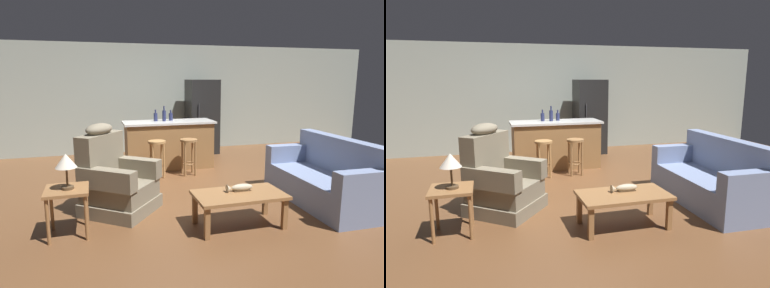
# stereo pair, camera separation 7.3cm
# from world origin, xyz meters

# --- Properties ---
(ground_plane) EXTENTS (12.00, 12.00, 0.00)m
(ground_plane) POSITION_xyz_m (0.00, 0.00, 0.00)
(ground_plane) COLOR brown
(back_wall) EXTENTS (12.00, 0.05, 2.60)m
(back_wall) POSITION_xyz_m (0.00, 3.12, 1.30)
(back_wall) COLOR #939E93
(back_wall) RESTS_ON ground_plane
(coffee_table) EXTENTS (1.10, 0.60, 0.42)m
(coffee_table) POSITION_xyz_m (0.21, -1.65, 0.36)
(coffee_table) COLOR olive
(coffee_table) RESTS_ON ground_plane
(fish_figurine) EXTENTS (0.34, 0.10, 0.10)m
(fish_figurine) POSITION_xyz_m (0.24, -1.58, 0.46)
(fish_figurine) COLOR #4C3823
(fish_figurine) RESTS_ON coffee_table
(couch) EXTENTS (0.87, 1.91, 0.94)m
(couch) POSITION_xyz_m (1.77, -1.22, 0.34)
(couch) COLOR #707FA3
(couch) RESTS_ON ground_plane
(recliner_near_lamp) EXTENTS (1.18, 1.18, 1.20)m
(recliner_near_lamp) POSITION_xyz_m (-1.21, -0.72, 0.42)
(recliner_near_lamp) COLOR #756B56
(recliner_near_lamp) RESTS_ON ground_plane
(end_table) EXTENTS (0.48, 0.48, 0.56)m
(end_table) POSITION_xyz_m (-1.78, -1.32, 0.46)
(end_table) COLOR olive
(end_table) RESTS_ON ground_plane
(table_lamp) EXTENTS (0.24, 0.24, 0.41)m
(table_lamp) POSITION_xyz_m (-1.77, -1.34, 0.87)
(table_lamp) COLOR #4C3823
(table_lamp) RESTS_ON end_table
(kitchen_island) EXTENTS (1.80, 0.70, 0.95)m
(kitchen_island) POSITION_xyz_m (0.00, 1.35, 0.48)
(kitchen_island) COLOR olive
(kitchen_island) RESTS_ON ground_plane
(bar_stool_left) EXTENTS (0.32, 0.32, 0.68)m
(bar_stool_left) POSITION_xyz_m (-0.36, 0.72, 0.47)
(bar_stool_left) COLOR #A87A47
(bar_stool_left) RESTS_ON ground_plane
(bar_stool_right) EXTENTS (0.32, 0.32, 0.68)m
(bar_stool_right) POSITION_xyz_m (0.24, 0.72, 0.47)
(bar_stool_right) COLOR olive
(bar_stool_right) RESTS_ON ground_plane
(refrigerator) EXTENTS (0.70, 0.69, 1.76)m
(refrigerator) POSITION_xyz_m (1.09, 2.55, 0.88)
(refrigerator) COLOR black
(refrigerator) RESTS_ON ground_plane
(bottle_tall_green) EXTENTS (0.08, 0.08, 0.23)m
(bottle_tall_green) POSITION_xyz_m (-0.25, 1.42, 1.04)
(bottle_tall_green) COLOR #23284C
(bottle_tall_green) RESTS_ON kitchen_island
(bottle_short_amber) EXTENTS (0.07, 0.07, 0.30)m
(bottle_short_amber) POSITION_xyz_m (-0.09, 1.38, 1.06)
(bottle_short_amber) COLOR #23284C
(bottle_short_amber) RESTS_ON kitchen_island
(bottle_wine_dark) EXTENTS (0.08, 0.08, 0.21)m
(bottle_wine_dark) POSITION_xyz_m (0.06, 1.45, 1.03)
(bottle_wine_dark) COLOR #23284C
(bottle_wine_dark) RESTS_ON kitchen_island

